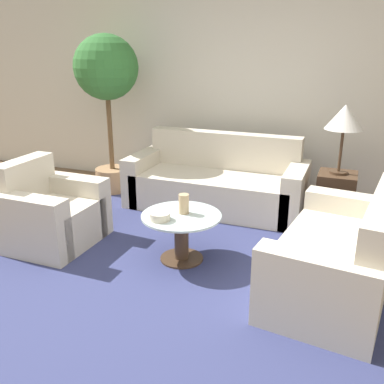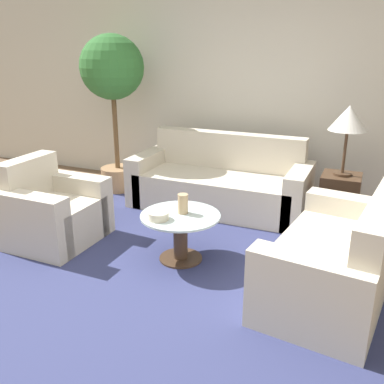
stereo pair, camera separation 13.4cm
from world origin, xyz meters
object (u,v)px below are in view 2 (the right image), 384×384
Objects in this scene: armchair at (51,213)px; vase at (183,204)px; loveseat at (342,262)px; table_lamp at (349,120)px; coffee_table at (180,231)px; bowl at (158,216)px; sofa_main at (221,184)px; potted_plant at (113,80)px.

armchair is 1.35m from vase.
loveseat is 1.35m from vase.
armchair is 0.54× the size of loveseat.
coffee_table is at bearing -132.02° from table_lamp.
coffee_table is 0.28m from bowl.
sofa_main is 1.38m from coffee_table.
potted_plant is 11.21× the size of vase.
loveseat is (1.46, -1.40, 0.00)m from sofa_main.
coffee_table is at bearing 54.62° from bowl.
armchair is 0.44× the size of potted_plant.
bowl is at bearing -121.21° from vase.
table_lamp reaches higher than loveseat.
armchair is at bearing -150.10° from table_lamp.
bowl is (1.19, -0.05, 0.19)m from armchair.
table_lamp reaches higher than armchair.
sofa_main is 2.91× the size of coffee_table.
vase is at bearing -82.73° from armchair.
coffee_table is at bearing -83.64° from loveseat.
table_lamp is 4.04× the size of vase.
potted_plant is at bearing 178.08° from sofa_main.
bowl is (-0.12, -0.17, 0.18)m from coffee_table.
potted_plant is at bearing 177.57° from table_lamp.
potted_plant is (-2.89, 1.45, 1.11)m from loveseat.
coffee_table is at bearing -42.49° from potted_plant.
coffee_table is at bearing -84.44° from armchair.
armchair is at bearing 177.69° from bowl.
loveseat is at bearing 5.70° from bowl.
table_lamp is (1.18, 1.31, 0.84)m from coffee_table.
table_lamp reaches higher than sofa_main.
vase is (-1.33, 0.06, 0.24)m from loveseat.
coffee_table is at bearing -99.65° from vase.
coffee_table is 2.39m from potted_plant.
loveseat is 2.27× the size of table_lamp.
bowl is (1.44, -1.60, -0.93)m from potted_plant.
coffee_table is (-1.33, 0.02, 0.00)m from loveseat.
sofa_main is 1.56m from table_lamp.
vase is at bearing -132.75° from table_lamp.
potted_plant is (-2.74, 0.12, 0.27)m from table_lamp.
table_lamp reaches higher than bowl.
bowl is at bearing -92.05° from armchair.
potted_plant is 2.27m from vase.
table_lamp reaches higher than coffee_table.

